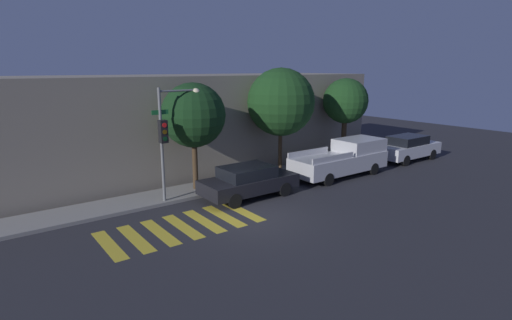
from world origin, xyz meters
TOP-DOWN VIEW (x-y plane):
  - ground_plane at (0.00, 0.00)m, footprint 60.00×60.00m
  - sidewalk at (0.00, 4.17)m, footprint 26.00×1.94m
  - building_row at (0.00, 8.54)m, footprint 26.00×6.00m
  - crosswalk at (-2.51, 0.80)m, footprint 5.59×2.60m
  - traffic_light_pole at (-1.60, 3.37)m, footprint 2.14×0.56m
  - sedan_near_corner at (1.30, 2.10)m, footprint 4.25×1.86m
  - pickup_truck at (7.39, 2.10)m, footprint 5.53×1.96m
  - sedan_middle at (13.17, 2.10)m, footprint 4.50×1.76m
  - tree_near_corner at (-0.15, 4.19)m, footprint 2.83×2.83m
  - tree_midblock at (4.83, 4.19)m, footprint 3.44×3.44m
  - tree_far_end at (9.73, 4.19)m, footprint 2.60×2.60m

SIDE VIEW (x-z plane):
  - ground_plane at x=0.00m, z-range 0.00..0.00m
  - crosswalk at x=-2.51m, z-range 0.00..0.00m
  - sidewalk at x=0.00m, z-range 0.00..0.14m
  - sedan_near_corner at x=1.30m, z-range 0.04..1.43m
  - sedan_middle at x=13.17m, z-range 0.03..1.54m
  - pickup_truck at x=7.39m, z-range 0.00..1.81m
  - building_row at x=0.00m, z-range 0.00..5.11m
  - traffic_light_pole at x=-1.60m, z-range 0.87..5.62m
  - tree_near_corner at x=-0.15m, z-range 1.02..5.91m
  - tree_far_end at x=9.73m, z-range 1.13..6.06m
  - tree_midblock at x=4.83m, z-range 1.03..6.55m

